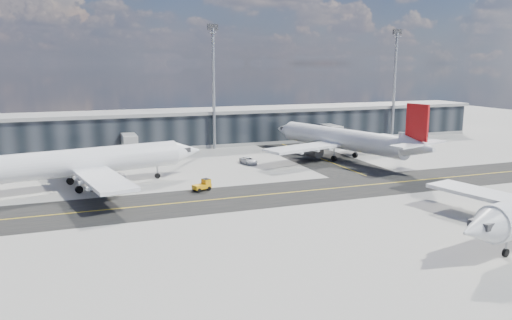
% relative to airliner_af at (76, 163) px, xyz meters
% --- Properties ---
extents(ground, '(300.00, 300.00, 0.00)m').
position_rel_airliner_af_xyz_m(ground, '(31.30, -18.17, -4.28)').
color(ground, gray).
rests_on(ground, ground).
extents(taxiway_lanes, '(180.00, 63.00, 0.03)m').
position_rel_airliner_af_xyz_m(taxiway_lanes, '(35.21, -7.43, -4.27)').
color(taxiway_lanes, black).
rests_on(taxiway_lanes, ground).
extents(terminal_concourse, '(152.00, 19.80, 8.80)m').
position_rel_airliner_af_xyz_m(terminal_concourse, '(31.34, 36.76, -0.19)').
color(terminal_concourse, black).
rests_on(terminal_concourse, ground).
extents(floodlight_masts, '(102.50, 0.70, 28.90)m').
position_rel_airliner_af_xyz_m(floodlight_masts, '(31.30, 29.83, 11.33)').
color(floodlight_masts, gray).
rests_on(floodlight_masts, ground).
extents(airliner_af, '(43.53, 37.36, 12.96)m').
position_rel_airliner_af_xyz_m(airliner_af, '(0.00, 0.00, 0.00)').
color(airliner_af, white).
rests_on(airliner_af, ground).
extents(airliner_redtail, '(36.84, 42.75, 12.90)m').
position_rel_airliner_af_xyz_m(airliner_redtail, '(53.45, 7.47, -0.02)').
color(airliner_redtail, white).
rests_on(airliner_redtail, ground).
extents(baggage_tug, '(3.23, 2.38, 1.83)m').
position_rel_airliner_af_xyz_m(baggage_tug, '(18.96, -8.30, -3.36)').
color(baggage_tug, '#ECA10C').
rests_on(baggage_tug, ground).
extents(service_van, '(2.84, 5.11, 1.35)m').
position_rel_airliner_af_xyz_m(service_van, '(32.97, 9.84, -3.60)').
color(service_van, white).
rests_on(service_van, ground).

